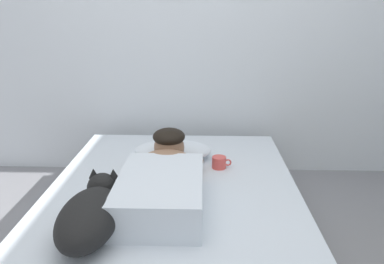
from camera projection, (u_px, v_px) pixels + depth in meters
name	position (u px, v px, depth m)	size (l,w,h in m)	color
back_wall	(192.00, 19.00, 2.99)	(3.97, 0.12, 2.50)	silver
bed	(173.00, 220.00, 2.19)	(1.46, 2.02, 0.36)	gray
pillow	(173.00, 150.00, 2.59)	(0.52, 0.32, 0.11)	silver
person_lying	(163.00, 178.00, 2.05)	(0.43, 0.92, 0.27)	silver
dog	(91.00, 214.00, 1.70)	(0.26, 0.57, 0.21)	black
coffee_cup	(219.00, 162.00, 2.44)	(0.12, 0.09, 0.07)	#D84C47
cell_phone	(163.00, 179.00, 2.27)	(0.07, 0.14, 0.01)	black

